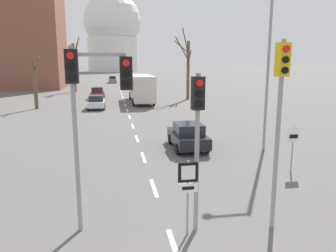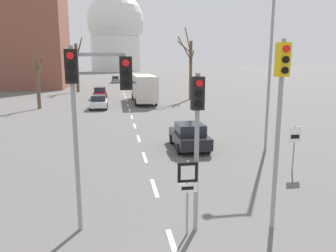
% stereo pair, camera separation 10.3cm
% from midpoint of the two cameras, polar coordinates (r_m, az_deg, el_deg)
% --- Properties ---
extents(lane_stripe_0, '(0.16, 2.00, 0.01)m').
position_cam_midpoint_polar(lane_stripe_0, '(9.86, 1.31, -20.35)').
color(lane_stripe_0, silver).
rests_on(lane_stripe_0, ground_plane).
extents(lane_stripe_1, '(0.16, 2.00, 0.01)m').
position_cam_midpoint_polar(lane_stripe_1, '(13.85, -2.14, -10.70)').
color(lane_stripe_1, silver).
rests_on(lane_stripe_1, ground_plane).
extents(lane_stripe_2, '(0.16, 2.00, 0.01)m').
position_cam_midpoint_polar(lane_stripe_2, '(18.08, -3.92, -5.44)').
color(lane_stripe_2, silver).
rests_on(lane_stripe_2, ground_plane).
extents(lane_stripe_3, '(0.16, 2.00, 0.01)m').
position_cam_midpoint_polar(lane_stripe_3, '(22.41, -4.99, -2.19)').
color(lane_stripe_3, silver).
rests_on(lane_stripe_3, ground_plane).
extents(lane_stripe_4, '(0.16, 2.00, 0.01)m').
position_cam_midpoint_polar(lane_stripe_4, '(26.81, -5.72, 0.00)').
color(lane_stripe_4, silver).
rests_on(lane_stripe_4, ground_plane).
extents(lane_stripe_5, '(0.16, 2.00, 0.01)m').
position_cam_midpoint_polar(lane_stripe_5, '(31.23, -6.24, 1.58)').
color(lane_stripe_5, silver).
rests_on(lane_stripe_5, ground_plane).
extents(lane_stripe_6, '(0.16, 2.00, 0.01)m').
position_cam_midpoint_polar(lane_stripe_6, '(35.67, -6.63, 2.76)').
color(lane_stripe_6, silver).
rests_on(lane_stripe_6, ground_plane).
extents(lane_stripe_7, '(0.16, 2.00, 0.01)m').
position_cam_midpoint_polar(lane_stripe_7, '(40.12, -6.93, 3.68)').
color(lane_stripe_7, silver).
rests_on(lane_stripe_7, ground_plane).
extents(lane_stripe_8, '(0.16, 2.00, 0.01)m').
position_cam_midpoint_polar(lane_stripe_8, '(44.59, -7.18, 4.41)').
color(lane_stripe_8, silver).
rests_on(lane_stripe_8, ground_plane).
extents(lane_stripe_9, '(0.16, 2.00, 0.01)m').
position_cam_midpoint_polar(lane_stripe_9, '(49.06, -7.38, 5.01)').
color(lane_stripe_9, silver).
rests_on(lane_stripe_9, ground_plane).
extents(lane_stripe_10, '(0.16, 2.00, 0.01)m').
position_cam_midpoint_polar(lane_stripe_10, '(53.53, -7.54, 5.52)').
color(lane_stripe_10, silver).
rests_on(lane_stripe_10, ground_plane).
extents(lane_stripe_11, '(0.16, 2.00, 0.01)m').
position_cam_midpoint_polar(lane_stripe_11, '(58.01, -7.68, 5.94)').
color(lane_stripe_11, silver).
rests_on(lane_stripe_11, ground_plane).
extents(lane_stripe_12, '(0.16, 2.00, 0.01)m').
position_cam_midpoint_polar(lane_stripe_12, '(62.49, -7.81, 6.30)').
color(lane_stripe_12, silver).
rests_on(lane_stripe_12, ground_plane).
extents(lane_stripe_13, '(0.16, 2.00, 0.01)m').
position_cam_midpoint_polar(lane_stripe_13, '(66.98, -7.91, 6.62)').
color(lane_stripe_13, silver).
rests_on(lane_stripe_13, ground_plane).
extents(traffic_signal_centre_tall, '(0.36, 0.34, 4.84)m').
position_cam_midpoint_polar(traffic_signal_centre_tall, '(9.61, 5.40, 0.49)').
color(traffic_signal_centre_tall, gray).
rests_on(traffic_signal_centre_tall, ground_plane).
extents(traffic_signal_near_left, '(1.88, 0.34, 5.60)m').
position_cam_midpoint_polar(traffic_signal_near_left, '(9.77, -12.93, 5.51)').
color(traffic_signal_near_left, gray).
rests_on(traffic_signal_near_left, ground_plane).
extents(traffic_signal_near_right, '(0.36, 0.34, 5.79)m').
position_cam_midpoint_polar(traffic_signal_near_right, '(10.18, 19.21, 4.03)').
color(traffic_signal_near_right, gray).
rests_on(traffic_signal_near_right, ground_plane).
extents(route_sign_post, '(0.60, 0.08, 2.33)m').
position_cam_midpoint_polar(route_sign_post, '(9.78, 3.72, -10.28)').
color(route_sign_post, gray).
rests_on(route_sign_post, ground_plane).
extents(speed_limit_sign, '(0.60, 0.08, 2.25)m').
position_cam_midpoint_polar(speed_limit_sign, '(16.39, 21.34, -2.44)').
color(speed_limit_sign, gray).
rests_on(speed_limit_sign, ground_plane).
extents(street_lamp_right, '(1.76, 0.36, 9.02)m').
position_cam_midpoint_polar(street_lamp_right, '(19.51, 16.83, 11.48)').
color(street_lamp_right, gray).
rests_on(street_lamp_right, ground_plane).
extents(sedan_near_left, '(1.91, 3.97, 1.56)m').
position_cam_midpoint_polar(sedan_near_left, '(19.69, 3.90, -1.71)').
color(sedan_near_left, black).
rests_on(sedan_near_left, ground_plane).
extents(sedan_near_right, '(1.87, 4.20, 1.64)m').
position_cam_midpoint_polar(sedan_near_right, '(47.52, -11.67, 5.68)').
color(sedan_near_right, maroon).
rests_on(sedan_near_right, ground_plane).
extents(sedan_mid_centre, '(1.91, 4.26, 1.67)m').
position_cam_midpoint_polar(sedan_mid_centre, '(82.99, -9.10, 8.02)').
color(sedan_mid_centre, slate).
rests_on(sedan_mid_centre, ground_plane).
extents(sedan_far_left, '(1.69, 4.08, 1.50)m').
position_cam_midpoint_polar(sedan_far_left, '(76.13, -5.02, 7.79)').
color(sedan_far_left, navy).
rests_on(sedan_far_left, ground_plane).
extents(sedan_far_right, '(1.88, 3.95, 1.53)m').
position_cam_midpoint_polar(sedan_far_right, '(37.17, -11.89, 4.12)').
color(sedan_far_right, silver).
rests_on(sedan_far_right, ground_plane).
extents(city_bus, '(2.66, 10.80, 3.48)m').
position_cam_midpoint_polar(city_bus, '(42.23, -4.21, 6.89)').
color(city_bus, beige).
rests_on(city_bus, ground_plane).
extents(bare_tree_left_near, '(1.09, 2.29, 5.90)m').
position_cam_midpoint_polar(bare_tree_left_near, '(39.06, -21.65, 7.07)').
color(bare_tree_left_near, brown).
rests_on(bare_tree_left_near, ground_plane).
extents(bare_tree_right_near, '(2.49, 2.81, 9.50)m').
position_cam_midpoint_polar(bare_tree_right_near, '(45.42, 3.92, 10.33)').
color(bare_tree_right_near, brown).
rests_on(bare_tree_right_near, ground_plane).
extents(bare_tree_left_far, '(1.48, 4.00, 9.30)m').
position_cam_midpoint_polar(bare_tree_left_far, '(58.89, -15.49, 10.11)').
color(bare_tree_left_far, brown).
rests_on(bare_tree_left_far, ground_plane).
extents(capitol_dome, '(29.46, 29.46, 41.61)m').
position_cam_midpoint_polar(capitol_dome, '(180.47, -9.03, 15.80)').
color(capitol_dome, silver).
rests_on(capitol_dome, ground_plane).
extents(apartment_block_left, '(18.00, 14.00, 25.13)m').
position_cam_midpoint_polar(apartment_block_left, '(72.07, -24.95, 16.04)').
color(apartment_block_left, brown).
rests_on(apartment_block_left, ground_plane).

